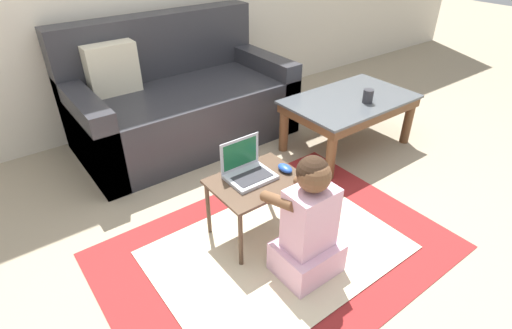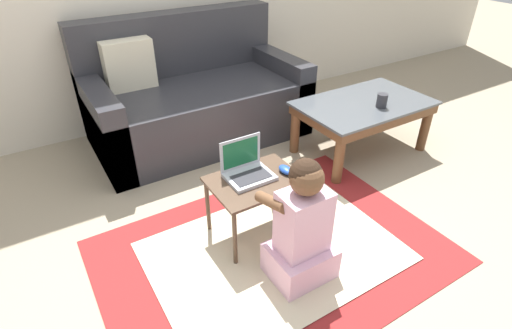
{
  "view_description": "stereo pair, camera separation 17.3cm",
  "coord_description": "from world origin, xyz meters",
  "px_view_note": "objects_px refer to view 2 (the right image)",
  "views": [
    {
      "loc": [
        -1.13,
        -1.37,
        1.59
      ],
      "look_at": [
        -0.03,
        0.09,
        0.43
      ],
      "focal_mm": 28.0,
      "sensor_mm": 36.0,
      "label": 1
    },
    {
      "loc": [
        -0.99,
        -1.47,
        1.59
      ],
      "look_at": [
        -0.03,
        0.09,
        0.43
      ],
      "focal_mm": 28.0,
      "sensor_mm": 36.0,
      "label": 2
    }
  ],
  "objects_px": {
    "laptop_desk": "(255,187)",
    "cup_on_table": "(382,101)",
    "person_seated": "(302,229)",
    "computer_mouse": "(286,170)",
    "laptop": "(247,171)",
    "coffee_table": "(363,110)",
    "couch": "(194,98)"
  },
  "relations": [
    {
      "from": "laptop_desk",
      "to": "cup_on_table",
      "type": "distance_m",
      "value": 1.25
    },
    {
      "from": "person_seated",
      "to": "cup_on_table",
      "type": "xyz_separation_m",
      "value": [
        1.19,
        0.65,
        0.16
      ]
    },
    {
      "from": "laptop_desk",
      "to": "person_seated",
      "type": "distance_m",
      "value": 0.39
    },
    {
      "from": "computer_mouse",
      "to": "cup_on_table",
      "type": "relative_size",
      "value": 1.03
    },
    {
      "from": "computer_mouse",
      "to": "person_seated",
      "type": "relative_size",
      "value": 0.15
    },
    {
      "from": "person_seated",
      "to": "cup_on_table",
      "type": "bearing_deg",
      "value": 28.72
    },
    {
      "from": "laptop",
      "to": "coffee_table",
      "type": "bearing_deg",
      "value": 15.78
    },
    {
      "from": "computer_mouse",
      "to": "person_seated",
      "type": "bearing_deg",
      "value": -113.14
    },
    {
      "from": "person_seated",
      "to": "laptop",
      "type": "bearing_deg",
      "value": 95.69
    },
    {
      "from": "coffee_table",
      "to": "cup_on_table",
      "type": "bearing_deg",
      "value": -74.27
    },
    {
      "from": "coffee_table",
      "to": "laptop_desk",
      "type": "xyz_separation_m",
      "value": [
        -1.18,
        -0.39,
        -0.02
      ]
    },
    {
      "from": "computer_mouse",
      "to": "cup_on_table",
      "type": "bearing_deg",
      "value": 15.71
    },
    {
      "from": "coffee_table",
      "to": "laptop_desk",
      "type": "bearing_deg",
      "value": -161.61
    },
    {
      "from": "laptop",
      "to": "person_seated",
      "type": "xyz_separation_m",
      "value": [
        0.04,
        -0.44,
        -0.1
      ]
    },
    {
      "from": "coffee_table",
      "to": "laptop_desk",
      "type": "relative_size",
      "value": 2.0
    },
    {
      "from": "computer_mouse",
      "to": "person_seated",
      "type": "xyz_separation_m",
      "value": [
        -0.15,
        -0.36,
        -0.09
      ]
    },
    {
      "from": "laptop_desk",
      "to": "computer_mouse",
      "type": "distance_m",
      "value": 0.19
    },
    {
      "from": "laptop_desk",
      "to": "laptop",
      "type": "height_order",
      "value": "laptop"
    },
    {
      "from": "coffee_table",
      "to": "cup_on_table",
      "type": "height_order",
      "value": "cup_on_table"
    },
    {
      "from": "coffee_table",
      "to": "couch",
      "type": "bearing_deg",
      "value": 136.26
    },
    {
      "from": "couch",
      "to": "computer_mouse",
      "type": "relative_size",
      "value": 16.36
    },
    {
      "from": "laptop_desk",
      "to": "person_seated",
      "type": "relative_size",
      "value": 0.71
    },
    {
      "from": "laptop_desk",
      "to": "laptop",
      "type": "bearing_deg",
      "value": 109.02
    },
    {
      "from": "cup_on_table",
      "to": "couch",
      "type": "bearing_deg",
      "value": 133.61
    },
    {
      "from": "couch",
      "to": "cup_on_table",
      "type": "distance_m",
      "value": 1.45
    },
    {
      "from": "coffee_table",
      "to": "computer_mouse",
      "type": "distance_m",
      "value": 1.09
    },
    {
      "from": "laptop_desk",
      "to": "couch",
      "type": "bearing_deg",
      "value": 80.38
    },
    {
      "from": "laptop",
      "to": "cup_on_table",
      "type": "xyz_separation_m",
      "value": [
        1.24,
        0.21,
        0.05
      ]
    },
    {
      "from": "couch",
      "to": "computer_mouse",
      "type": "xyz_separation_m",
      "value": [
        -0.04,
        -1.34,
        0.07
      ]
    },
    {
      "from": "person_seated",
      "to": "cup_on_table",
      "type": "distance_m",
      "value": 1.37
    },
    {
      "from": "coffee_table",
      "to": "computer_mouse",
      "type": "xyz_separation_m",
      "value": [
        -1.0,
        -0.42,
        0.05
      ]
    },
    {
      "from": "couch",
      "to": "laptop",
      "type": "bearing_deg",
      "value": -100.84
    }
  ]
}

